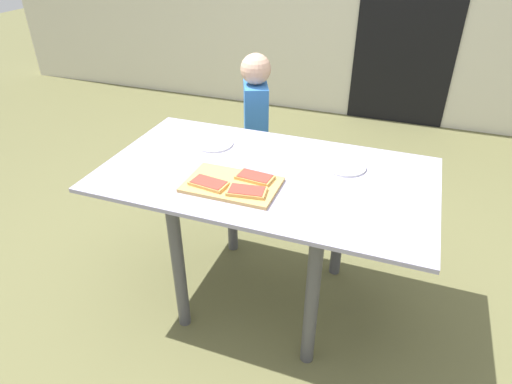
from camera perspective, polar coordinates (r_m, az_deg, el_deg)
ground_plane at (r=2.43m, az=1.12°, el=-13.12°), size 16.00×16.00×0.00m
house_door at (r=4.39m, az=19.37°, el=20.83°), size 0.90×0.02×2.00m
dining_table at (r=2.04m, az=1.30°, el=-0.50°), size 1.47×0.83×0.75m
cutting_board at (r=1.87m, az=-3.12°, el=0.97°), size 0.39×0.25×0.02m
pizza_slice_near_right at (r=1.79m, az=-1.21°, el=0.11°), size 0.17×0.11×0.02m
pizza_slice_far_right at (r=1.89m, az=-0.15°, el=1.94°), size 0.16×0.10×0.02m
pizza_slice_near_left at (r=1.85m, az=-6.14°, el=1.13°), size 0.17×0.11×0.02m
plate_white_right at (r=2.05m, az=11.43°, el=3.27°), size 0.19×0.19×0.01m
plate_white_left at (r=2.23m, az=-5.48°, el=6.23°), size 0.19×0.19×0.01m
child_left at (r=2.79m, az=-0.03°, el=8.62°), size 0.22×0.28×1.06m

